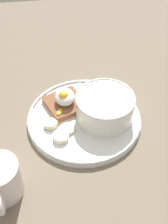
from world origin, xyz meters
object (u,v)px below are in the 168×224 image
poached_egg (65,97)px  banana_slice_left (51,124)px  toast_slice (65,103)px  banana_slice_front (68,129)px  coffee_mug (0,180)px  banana_slice_back (61,137)px  oatmeal_bowl (105,108)px

poached_egg → banana_slice_left: poached_egg is taller
toast_slice → banana_slice_front: (7.67, -0.12, -0.29)cm
banana_slice_left → coffee_mug: (14.51, -10.01, 2.42)cm
toast_slice → banana_slice_back: same height
banana_slice_back → poached_egg: bearing=169.5°
oatmeal_bowl → banana_slice_front: size_ratio=3.86×
banana_slice_front → banana_slice_left: banana_slice_left is taller
banana_slice_left → toast_slice: bearing=147.2°
oatmeal_bowl → banana_slice_back: 11.81cm
oatmeal_bowl → poached_egg: (-4.67, -8.65, 0.02)cm
banana_slice_front → poached_egg: bearing=179.5°
banana_slice_left → banana_slice_front: bearing=63.3°
toast_slice → banana_slice_left: (5.83, -3.76, -0.14)cm
banana_slice_front → banana_slice_back: banana_slice_back is taller
poached_egg → banana_slice_front: 7.95cm
poached_egg → banana_slice_back: bearing=-10.5°
oatmeal_bowl → banana_slice_back: size_ratio=3.42×
toast_slice → banana_slice_left: size_ratio=3.06×
toast_slice → poached_egg: 2.24cm
oatmeal_bowl → banana_slice_back: oatmeal_bowl is taller
poached_egg → banana_slice_back: 10.11cm
oatmeal_bowl → toast_slice: oatmeal_bowl is taller
poached_egg → banana_slice_back: poached_egg is taller
banana_slice_back → toast_slice: bearing=169.3°
banana_slice_left → coffee_mug: coffee_mug is taller
toast_slice → banana_slice_back: bearing=-10.7°
oatmeal_bowl → banana_slice_left: size_ratio=3.70×
banana_slice_front → banana_slice_back: (2.14, -1.73, 0.20)cm
toast_slice → banana_slice_back: 9.98cm
banana_slice_back → coffee_mug: (10.54, -11.91, 2.36)cm
toast_slice → poached_egg: (0.12, -0.06, 2.23)cm
toast_slice → banana_slice_left: same height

